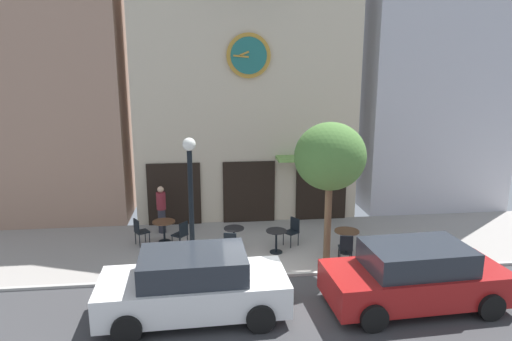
{
  "coord_description": "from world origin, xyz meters",
  "views": [
    {
      "loc": [
        -1.66,
        -11.33,
        5.66
      ],
      "look_at": [
        -0.12,
        2.36,
        2.5
      ],
      "focal_mm": 31.59,
      "sensor_mm": 36.0,
      "label": 1
    }
  ],
  "objects_px": {
    "street_tree": "(330,157)",
    "cafe_table_center": "(276,238)",
    "cafe_table_near_door": "(347,237)",
    "parked_car_red": "(415,276)",
    "street_lamp": "(191,205)",
    "cafe_chair_mid_row": "(231,244)",
    "cafe_table_center_left": "(164,227)",
    "cafe_chair_left_end": "(346,246)",
    "cafe_table_rightmost": "(234,235)",
    "cafe_chair_by_entrance": "(140,230)",
    "cafe_chair_near_lamp": "(293,229)",
    "parked_car_white": "(194,285)",
    "pedestrian_maroon": "(161,209)",
    "cafe_chair_right_end": "(181,233)"
  },
  "relations": [
    {
      "from": "cafe_table_near_door",
      "to": "parked_car_red",
      "type": "distance_m",
      "value": 3.33
    },
    {
      "from": "cafe_chair_right_end",
      "to": "parked_car_red",
      "type": "distance_m",
      "value": 7.12
    },
    {
      "from": "street_tree",
      "to": "cafe_table_near_door",
      "type": "height_order",
      "value": "street_tree"
    },
    {
      "from": "cafe_chair_mid_row",
      "to": "street_lamp",
      "type": "bearing_deg",
      "value": -154.19
    },
    {
      "from": "cafe_table_center_left",
      "to": "cafe_table_near_door",
      "type": "xyz_separation_m",
      "value": [
        5.71,
        -1.55,
        0.01
      ]
    },
    {
      "from": "cafe_table_center",
      "to": "cafe_chair_by_entrance",
      "type": "bearing_deg",
      "value": 166.08
    },
    {
      "from": "cafe_table_near_door",
      "to": "cafe_chair_mid_row",
      "type": "distance_m",
      "value": 3.61
    },
    {
      "from": "street_tree",
      "to": "parked_car_red",
      "type": "bearing_deg",
      "value": -57.58
    },
    {
      "from": "cafe_table_near_door",
      "to": "cafe_chair_right_end",
      "type": "height_order",
      "value": "cafe_chair_right_end"
    },
    {
      "from": "cafe_table_rightmost",
      "to": "parked_car_red",
      "type": "xyz_separation_m",
      "value": [
        4.11,
        -3.91,
        0.27
      ]
    },
    {
      "from": "cafe_chair_near_lamp",
      "to": "cafe_chair_mid_row",
      "type": "distance_m",
      "value": 2.3
    },
    {
      "from": "cafe_table_near_door",
      "to": "cafe_table_rightmost",
      "type": "bearing_deg",
      "value": 169.31
    },
    {
      "from": "cafe_chair_by_entrance",
      "to": "cafe_table_near_door",
      "type": "bearing_deg",
      "value": -11.68
    },
    {
      "from": "parked_car_white",
      "to": "cafe_chair_mid_row",
      "type": "bearing_deg",
      "value": 71.03
    },
    {
      "from": "street_lamp",
      "to": "cafe_table_rightmost",
      "type": "xyz_separation_m",
      "value": [
        1.26,
        1.34,
        -1.46
      ]
    },
    {
      "from": "street_tree",
      "to": "cafe_table_center",
      "type": "distance_m",
      "value": 3.24
    },
    {
      "from": "cafe_chair_left_end",
      "to": "cafe_chair_right_end",
      "type": "distance_m",
      "value": 5.13
    },
    {
      "from": "cafe_table_center_left",
      "to": "cafe_chair_mid_row",
      "type": "bearing_deg",
      "value": -39.03
    },
    {
      "from": "cafe_table_center",
      "to": "cafe_chair_near_lamp",
      "type": "relative_size",
      "value": 0.81
    },
    {
      "from": "cafe_table_near_door",
      "to": "cafe_chair_left_end",
      "type": "relative_size",
      "value": 0.85
    },
    {
      "from": "parked_car_white",
      "to": "cafe_table_rightmost",
      "type": "bearing_deg",
      "value": 72.73
    },
    {
      "from": "cafe_chair_left_end",
      "to": "parked_car_white",
      "type": "relative_size",
      "value": 0.21
    },
    {
      "from": "cafe_table_near_door",
      "to": "cafe_chair_mid_row",
      "type": "bearing_deg",
      "value": -177.56
    },
    {
      "from": "cafe_chair_near_lamp",
      "to": "cafe_chair_right_end",
      "type": "distance_m",
      "value": 3.58
    },
    {
      "from": "street_lamp",
      "to": "cafe_chair_mid_row",
      "type": "distance_m",
      "value": 1.88
    },
    {
      "from": "cafe_chair_mid_row",
      "to": "parked_car_white",
      "type": "bearing_deg",
      "value": -108.97
    },
    {
      "from": "parked_car_red",
      "to": "cafe_table_center_left",
      "type": "bearing_deg",
      "value": 142.92
    },
    {
      "from": "pedestrian_maroon",
      "to": "street_tree",
      "type": "bearing_deg",
      "value": -33.72
    },
    {
      "from": "street_tree",
      "to": "parked_car_white",
      "type": "xyz_separation_m",
      "value": [
        -3.76,
        -2.25,
        -2.47
      ]
    },
    {
      "from": "cafe_table_center_left",
      "to": "cafe_chair_left_end",
      "type": "distance_m",
      "value": 5.92
    },
    {
      "from": "street_lamp",
      "to": "cafe_chair_mid_row",
      "type": "bearing_deg",
      "value": 25.81
    },
    {
      "from": "cafe_table_center",
      "to": "cafe_table_center_left",
      "type": "bearing_deg",
      "value": 160.15
    },
    {
      "from": "cafe_table_center_left",
      "to": "cafe_chair_by_entrance",
      "type": "relative_size",
      "value": 0.83
    },
    {
      "from": "cafe_chair_left_end",
      "to": "parked_car_white",
      "type": "xyz_separation_m",
      "value": [
        -4.37,
        -2.38,
        0.23
      ]
    },
    {
      "from": "street_lamp",
      "to": "cafe_table_center_left",
      "type": "height_order",
      "value": "street_lamp"
    },
    {
      "from": "cafe_table_near_door",
      "to": "cafe_table_center_left",
      "type": "bearing_deg",
      "value": 164.81
    },
    {
      "from": "cafe_chair_near_lamp",
      "to": "pedestrian_maroon",
      "type": "height_order",
      "value": "pedestrian_maroon"
    },
    {
      "from": "street_lamp",
      "to": "parked_car_white",
      "type": "xyz_separation_m",
      "value": [
        0.09,
        -2.43,
        -1.18
      ]
    },
    {
      "from": "cafe_table_rightmost",
      "to": "cafe_table_near_door",
      "type": "height_order",
      "value": "cafe_table_near_door"
    },
    {
      "from": "parked_car_white",
      "to": "cafe_chair_near_lamp",
      "type": "bearing_deg",
      "value": 51.98
    },
    {
      "from": "cafe_table_rightmost",
      "to": "cafe_chair_near_lamp",
      "type": "bearing_deg",
      "value": 5.44
    },
    {
      "from": "cafe_table_rightmost",
      "to": "parked_car_white",
      "type": "bearing_deg",
      "value": -107.27
    },
    {
      "from": "cafe_table_rightmost",
      "to": "cafe_chair_near_lamp",
      "type": "distance_m",
      "value": 1.93
    },
    {
      "from": "street_lamp",
      "to": "cafe_chair_by_entrance",
      "type": "xyz_separation_m",
      "value": [
        -1.76,
        2.03,
        -1.42
      ]
    },
    {
      "from": "street_lamp",
      "to": "cafe_table_near_door",
      "type": "distance_m",
      "value": 4.98
    },
    {
      "from": "cafe_table_near_door",
      "to": "parked_car_red",
      "type": "xyz_separation_m",
      "value": [
        0.65,
        -3.26,
        0.22
      ]
    },
    {
      "from": "cafe_chair_right_end",
      "to": "street_lamp",
      "type": "bearing_deg",
      "value": -76.26
    },
    {
      "from": "cafe_chair_mid_row",
      "to": "parked_car_white",
      "type": "relative_size",
      "value": 0.21
    },
    {
      "from": "cafe_chair_mid_row",
      "to": "pedestrian_maroon",
      "type": "distance_m",
      "value": 3.47
    },
    {
      "from": "cafe_chair_by_entrance",
      "to": "parked_car_red",
      "type": "xyz_separation_m",
      "value": [
        7.13,
        -4.6,
        0.23
      ]
    }
  ]
}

